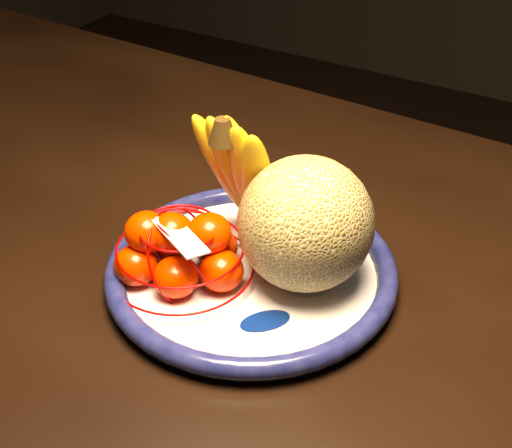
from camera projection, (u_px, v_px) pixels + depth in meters
The scene contains 6 objects.
dining_table at pixel (96, 252), 0.96m from camera, with size 1.55×0.98×0.75m.
fruit_bowl at pixel (251, 271), 0.78m from camera, with size 0.32×0.32×0.03m.
cantaloupe at pixel (306, 224), 0.73m from camera, with size 0.14×0.14×0.14m, color olive.
banana_bunch at pixel (244, 171), 0.78m from camera, with size 0.12×0.11×0.18m.
mandarin_bag at pixel (181, 251), 0.76m from camera, with size 0.20×0.20×0.10m.
price_tag at pixel (180, 235), 0.72m from camera, with size 0.07×0.03×0.00m, color white.
Camera 1 is at (0.55, -0.55, 1.26)m, focal length 50.00 mm.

